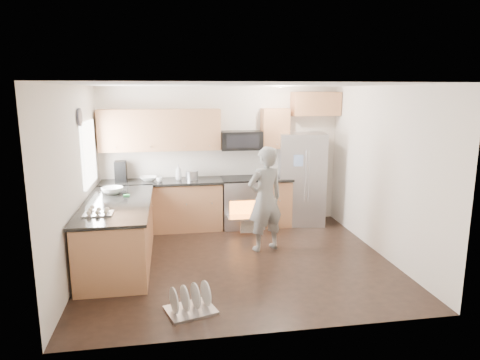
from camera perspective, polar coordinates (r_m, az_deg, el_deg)
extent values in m
plane|color=black|center=(6.57, -0.27, -10.71)|extent=(4.50, 4.50, 0.00)
cube|color=silver|center=(8.15, -2.51, 3.18)|extent=(4.50, 0.04, 2.60)
cube|color=silver|center=(4.29, 3.96, -4.69)|extent=(4.50, 0.04, 2.60)
cube|color=silver|center=(6.25, -21.09, -0.22)|extent=(0.04, 4.00, 2.60)
cube|color=silver|center=(6.91, 18.47, 1.04)|extent=(0.04, 4.00, 2.60)
cube|color=white|center=(6.08, -0.30, 12.58)|extent=(4.50, 4.00, 0.04)
cube|color=white|center=(7.18, -19.52, 3.37)|extent=(0.04, 1.00, 1.00)
cylinder|color=#FFE5CC|center=(7.34, 5.42, 12.27)|extent=(0.14, 0.14, 0.02)
cylinder|color=#474754|center=(6.58, -20.61, 7.86)|extent=(0.03, 0.26, 0.26)
cube|color=#A56A42|center=(7.97, -10.26, -3.54)|extent=(2.15, 0.60, 0.87)
cube|color=black|center=(7.86, -10.39, -0.25)|extent=(2.19, 0.64, 0.04)
cube|color=#A56A42|center=(8.21, 4.75, -2.94)|extent=(0.50, 0.60, 0.87)
cube|color=black|center=(8.10, 4.82, 0.26)|extent=(0.54, 0.64, 0.04)
cube|color=#A56A42|center=(7.86, -10.58, 6.58)|extent=(2.16, 0.33, 0.74)
cube|color=#A56A42|center=(8.10, 4.68, 6.88)|extent=(0.50, 0.33, 0.74)
cube|color=#A56A42|center=(8.30, 10.05, 9.97)|extent=(0.90, 0.33, 0.44)
imported|color=white|center=(7.92, -12.13, 0.20)|extent=(0.30, 0.30, 0.07)
imported|color=silver|center=(7.87, -8.21, 1.05)|extent=(0.11, 0.11, 0.29)
imported|color=silver|center=(7.75, -10.67, 0.06)|extent=(0.11, 0.11, 0.09)
cylinder|color=#B7B7BC|center=(7.87, -6.44, 0.64)|extent=(0.24, 0.24, 0.16)
cube|color=black|center=(7.92, -15.62, 1.12)|extent=(0.20, 0.24, 0.37)
cylinder|color=#B7B7BC|center=(8.13, 5.59, 0.75)|extent=(0.11, 0.11, 0.09)
cube|color=#A56A42|center=(6.63, -15.85, -6.96)|extent=(0.90, 2.30, 0.87)
cube|color=black|center=(6.50, -16.08, -3.03)|extent=(0.96, 2.36, 0.04)
imported|color=silver|center=(7.03, -16.64, -1.35)|extent=(0.33, 0.33, 0.10)
cube|color=green|center=(6.81, -14.89, -2.01)|extent=(0.09, 0.06, 0.03)
cube|color=#B7B7BC|center=(5.92, -18.40, -4.03)|extent=(0.37, 0.28, 0.08)
cube|color=#B7B7BC|center=(8.06, 0.29, -3.08)|extent=(0.76, 0.62, 0.90)
cube|color=black|center=(7.95, 0.29, 0.16)|extent=(0.76, 0.60, 0.03)
cube|color=orange|center=(7.77, 0.68, -4.02)|extent=(0.56, 0.02, 0.34)
cube|color=#B7B7BC|center=(7.64, 0.90, -4.96)|extent=(0.70, 0.34, 0.03)
cube|color=white|center=(7.63, 0.96, -6.04)|extent=(0.24, 0.03, 0.28)
cube|color=black|center=(7.96, 0.15, 5.31)|extent=(0.76, 0.40, 0.34)
cube|color=#B7B7BC|center=(8.25, 8.17, 0.17)|extent=(0.96, 0.80, 1.75)
cylinder|color=#B7B7BC|center=(7.89, 8.74, 0.55)|extent=(0.02, 0.02, 0.95)
cylinder|color=#B7B7BC|center=(7.91, 9.13, 0.56)|extent=(0.02, 0.02, 0.95)
cube|color=pink|center=(8.01, 10.17, -0.73)|extent=(0.23, 0.05, 0.28)
cube|color=#89A7DC|center=(7.81, 7.80, 2.57)|extent=(0.17, 0.04, 0.21)
imported|color=gray|center=(6.78, 3.38, -2.55)|extent=(0.71, 0.58, 1.68)
cube|color=#B7B7BC|center=(5.22, -6.60, -16.86)|extent=(0.65, 0.58, 0.03)
cylinder|color=silver|center=(5.09, -8.79, -15.59)|extent=(0.11, 0.29, 0.30)
cylinder|color=silver|center=(5.13, -7.36, -15.34)|extent=(0.11, 0.29, 0.30)
cylinder|color=silver|center=(5.17, -5.95, -15.09)|extent=(0.11, 0.29, 0.30)
cylinder|color=silver|center=(5.21, -4.56, -14.83)|extent=(0.11, 0.29, 0.30)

